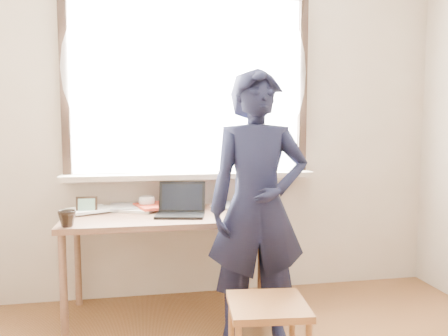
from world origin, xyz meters
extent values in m
cube|color=#C0B09A|center=(0.00, 2.00, 1.30)|extent=(3.50, 0.02, 2.60)
cube|color=white|center=(-0.20, 1.99, 1.60)|extent=(1.70, 0.01, 1.30)
cube|color=black|center=(-0.20, 1.97, 0.92)|extent=(1.82, 0.06, 0.06)
cube|color=black|center=(-1.08, 1.97, 1.60)|extent=(0.06, 0.06, 1.30)
cube|color=black|center=(0.68, 1.97, 1.60)|extent=(0.06, 0.06, 1.30)
cube|color=#C0B09A|center=(-0.20, 1.90, 0.93)|extent=(1.85, 0.20, 0.04)
cube|color=white|center=(-0.20, 1.91, 1.70)|extent=(1.95, 0.02, 1.65)
cube|color=brown|center=(-0.41, 1.63, 0.68)|extent=(1.31, 0.66, 0.04)
cylinder|color=brown|center=(-1.02, 1.35, 0.33)|extent=(0.05, 0.05, 0.66)
cylinder|color=brown|center=(-1.02, 1.91, 0.33)|extent=(0.05, 0.05, 0.66)
cylinder|color=brown|center=(0.19, 1.35, 0.33)|extent=(0.05, 0.05, 0.66)
cylinder|color=brown|center=(0.19, 1.91, 0.33)|extent=(0.05, 0.05, 0.66)
cube|color=black|center=(-0.31, 1.55, 0.71)|extent=(0.35, 0.28, 0.02)
cube|color=black|center=(-0.29, 1.66, 0.81)|extent=(0.32, 0.13, 0.21)
cube|color=black|center=(-0.29, 1.66, 0.81)|extent=(0.28, 0.10, 0.17)
cube|color=black|center=(-0.31, 1.54, 0.71)|extent=(0.30, 0.18, 0.00)
imported|color=white|center=(-0.52, 1.85, 0.75)|extent=(0.15, 0.15, 0.09)
imported|color=black|center=(-0.99, 1.37, 0.75)|extent=(0.14, 0.14, 0.10)
ellipsoid|color=black|center=(0.09, 1.53, 0.72)|extent=(0.10, 0.07, 0.04)
cube|color=white|center=(-0.59, 1.82, 0.71)|extent=(0.31, 0.35, 0.02)
cube|color=white|center=(-0.84, 1.80, 0.71)|extent=(0.33, 0.28, 0.00)
cube|color=white|center=(-0.92, 1.79, 0.72)|extent=(0.31, 0.34, 0.02)
cube|color=#B93622|center=(-0.59, 1.83, 0.73)|extent=(0.31, 0.33, 0.02)
cube|color=white|center=(-0.64, 1.81, 0.73)|extent=(0.22, 0.23, 0.02)
cube|color=white|center=(-0.93, 1.89, 0.73)|extent=(0.28, 0.29, 0.02)
imported|color=white|center=(-0.78, 1.88, 0.72)|extent=(0.23, 0.30, 0.03)
imported|color=white|center=(0.02, 1.90, 0.71)|extent=(0.31, 0.31, 0.02)
cube|color=black|center=(-0.93, 1.73, 0.76)|extent=(0.14, 0.02, 0.11)
cube|color=#557E38|center=(-0.93, 1.73, 0.76)|extent=(0.11, 0.00, 0.08)
cube|color=#965E31|center=(0.07, 0.77, 0.38)|extent=(0.43, 0.41, 0.04)
cylinder|color=#965E31|center=(-0.08, 0.95, 0.18)|extent=(0.03, 0.03, 0.37)
cylinder|color=#965E31|center=(0.26, 0.92, 0.18)|extent=(0.03, 0.03, 0.37)
imported|color=black|center=(0.12, 1.18, 0.81)|extent=(0.62, 0.43, 1.63)
camera|label=1|loc=(-0.53, -1.30, 1.30)|focal=35.00mm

